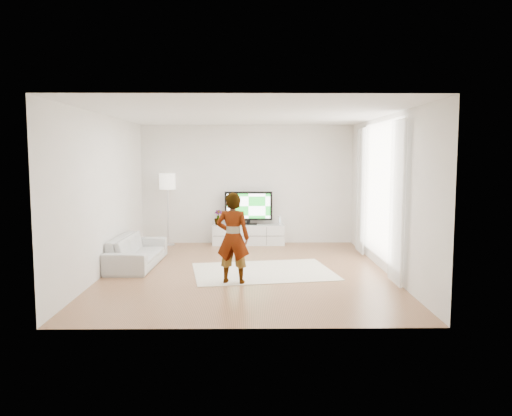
{
  "coord_description": "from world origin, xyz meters",
  "views": [
    {
      "loc": [
        0.08,
        -8.84,
        2.08
      ],
      "look_at": [
        0.18,
        0.4,
        1.11
      ],
      "focal_mm": 35.0,
      "sensor_mm": 36.0,
      "label": 1
    }
  ],
  "objects_px": {
    "media_console": "(249,234)",
    "player": "(233,238)",
    "television": "(249,207)",
    "rug": "(263,271)",
    "floor_lamp": "(167,185)",
    "sofa": "(137,251)"
  },
  "relations": [
    {
      "from": "floor_lamp",
      "to": "player",
      "type": "bearing_deg",
      "value": -65.13
    },
    {
      "from": "sofa",
      "to": "television",
      "type": "bearing_deg",
      "value": -40.78
    },
    {
      "from": "media_console",
      "to": "television",
      "type": "xyz_separation_m",
      "value": [
        0.0,
        0.03,
        0.66
      ]
    },
    {
      "from": "television",
      "to": "sofa",
      "type": "bearing_deg",
      "value": -132.69
    },
    {
      "from": "media_console",
      "to": "player",
      "type": "relative_size",
      "value": 1.13
    },
    {
      "from": "television",
      "to": "player",
      "type": "bearing_deg",
      "value": -93.79
    },
    {
      "from": "television",
      "to": "floor_lamp",
      "type": "xyz_separation_m",
      "value": [
        -1.88,
        -0.09,
        0.53
      ]
    },
    {
      "from": "media_console",
      "to": "rug",
      "type": "relative_size",
      "value": 0.68
    },
    {
      "from": "rug",
      "to": "player",
      "type": "distance_m",
      "value": 1.21
    },
    {
      "from": "television",
      "to": "player",
      "type": "xyz_separation_m",
      "value": [
        -0.24,
        -3.62,
        -0.14
      ]
    },
    {
      "from": "player",
      "to": "television",
      "type": "bearing_deg",
      "value": -84.4
    },
    {
      "from": "media_console",
      "to": "television",
      "type": "height_order",
      "value": "television"
    },
    {
      "from": "rug",
      "to": "television",
      "type": "bearing_deg",
      "value": 95.5
    },
    {
      "from": "television",
      "to": "sofa",
      "type": "xyz_separation_m",
      "value": [
        -2.11,
        -2.29,
        -0.61
      ]
    },
    {
      "from": "media_console",
      "to": "rug",
      "type": "bearing_deg",
      "value": -84.44
    },
    {
      "from": "television",
      "to": "floor_lamp",
      "type": "distance_m",
      "value": 1.95
    },
    {
      "from": "sofa",
      "to": "media_console",
      "type": "bearing_deg",
      "value": -41.13
    },
    {
      "from": "media_console",
      "to": "player",
      "type": "height_order",
      "value": "player"
    },
    {
      "from": "media_console",
      "to": "television",
      "type": "relative_size",
      "value": 1.5
    },
    {
      "from": "television",
      "to": "floor_lamp",
      "type": "bearing_deg",
      "value": -177.18
    },
    {
      "from": "media_console",
      "to": "floor_lamp",
      "type": "distance_m",
      "value": 2.22
    },
    {
      "from": "rug",
      "to": "floor_lamp",
      "type": "distance_m",
      "value": 3.75
    }
  ]
}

